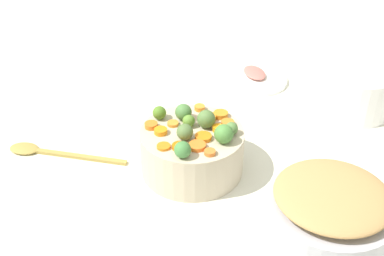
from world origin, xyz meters
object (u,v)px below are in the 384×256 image
(casserole_dish, at_px, (353,88))
(metal_pot, at_px, (326,227))
(ham_plate, at_px, (254,79))
(serving_bowl_carrots, at_px, (192,151))
(wooden_spoon, at_px, (44,151))

(casserole_dish, bearing_deg, metal_pot, 157.10)
(ham_plate, bearing_deg, serving_bowl_carrots, 153.50)
(serving_bowl_carrots, bearing_deg, casserole_dish, -60.44)
(wooden_spoon, bearing_deg, casserole_dish, -77.77)
(casserole_dish, xyz_separation_m, ham_plate, (0.17, 0.25, -0.05))
(metal_pot, relative_size, casserole_dish, 1.04)
(metal_pot, bearing_deg, casserole_dish, -22.90)
(metal_pot, height_order, ham_plate, metal_pot)
(serving_bowl_carrots, bearing_deg, wooden_spoon, 76.98)
(wooden_spoon, bearing_deg, ham_plate, -58.98)
(serving_bowl_carrots, bearing_deg, ham_plate, -26.50)
(metal_pot, height_order, wooden_spoon, metal_pot)
(wooden_spoon, xyz_separation_m, casserole_dish, (0.18, -0.82, 0.05))
(serving_bowl_carrots, distance_m, wooden_spoon, 0.37)
(casserole_dish, bearing_deg, wooden_spoon, 102.23)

